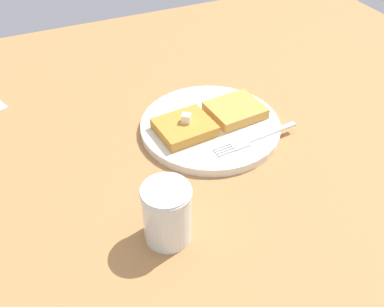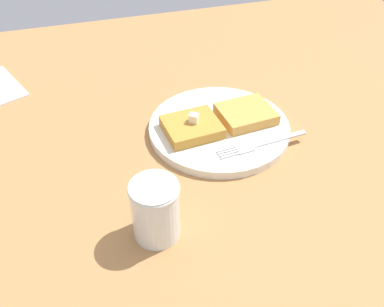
{
  "view_description": "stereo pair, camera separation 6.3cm",
  "coord_description": "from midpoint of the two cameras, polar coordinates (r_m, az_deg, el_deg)",
  "views": [
    {
      "loc": [
        -28.04,
        -42.93,
        47.89
      ],
      "look_at": [
        -8.44,
        1.01,
        6.4
      ],
      "focal_mm": 40.0,
      "sensor_mm": 36.0,
      "label": 1
    },
    {
      "loc": [
        -22.09,
        -45.13,
        47.89
      ],
      "look_at": [
        -8.44,
        1.01,
        6.4
      ],
      "focal_mm": 40.0,
      "sensor_mm": 36.0,
      "label": 2
    }
  ],
  "objects": [
    {
      "name": "plate",
      "position": [
        0.75,
        0.03,
        3.63
      ],
      "size": [
        24.39,
        24.39,
        1.46
      ],
      "color": "silver",
      "rests_on": "table_surface"
    },
    {
      "name": "fork",
      "position": [
        0.71,
        5.44,
        1.77
      ],
      "size": [
        16.06,
        2.93,
        0.36
      ],
      "color": "silver",
      "rests_on": "plate"
    },
    {
      "name": "syrup_jar",
      "position": [
        0.56,
        -6.62,
        -8.38
      ],
      "size": [
        6.55,
        6.55,
        8.81
      ],
      "color": "#421909",
      "rests_on": "table_surface"
    },
    {
      "name": "butter_pat_primary",
      "position": [
        0.71,
        -3.33,
        4.63
      ],
      "size": [
        1.99,
        1.95,
        1.49
      ],
      "primitive_type": "cube",
      "rotation": [
        0.0,
        0.0,
        2.54
      ],
      "color": "#F8EDC5",
      "rests_on": "toast_slice_left"
    },
    {
      "name": "toast_slice_left",
      "position": [
        0.72,
        -3.52,
        3.4
      ],
      "size": [
        9.81,
        8.8,
        1.87
      ],
      "primitive_type": "cube",
      "rotation": [
        0.0,
        0.0,
        0.1
      ],
      "color": "#BB8331",
      "rests_on": "plate"
    },
    {
      "name": "table_surface",
      "position": [
        0.69,
        4.12,
        -2.17
      ],
      "size": [
        126.58,
        126.58,
        1.9
      ],
      "primitive_type": "cube",
      "color": "#A47242",
      "rests_on": "ground"
    },
    {
      "name": "toast_slice_middle",
      "position": [
        0.76,
        3.39,
        5.7
      ],
      "size": [
        9.81,
        8.8,
        1.87
      ],
      "primitive_type": "cube",
      "rotation": [
        0.0,
        0.0,
        0.1
      ],
      "color": "gold",
      "rests_on": "plate"
    }
  ]
}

